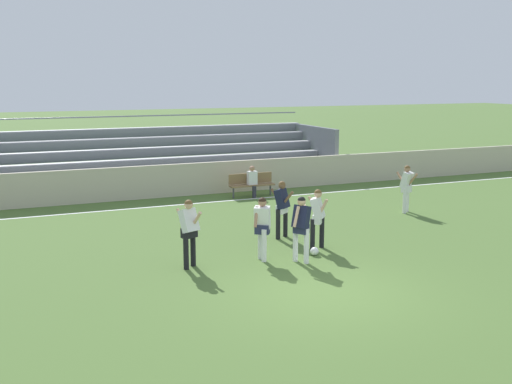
{
  "coord_description": "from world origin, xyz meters",
  "views": [
    {
      "loc": [
        -6.24,
        -10.89,
        4.51
      ],
      "look_at": [
        0.47,
        4.85,
        1.33
      ],
      "focal_mm": 42.77,
      "sensor_mm": 36.0,
      "label": 1
    }
  ],
  "objects_px": {
    "soccer_ball": "(314,251)",
    "bench_far_right": "(251,182)",
    "player_white_challenging": "(189,227)",
    "spectator_seated": "(252,179)",
    "player_white_pressing_high": "(407,185)",
    "player_dark_wide_left": "(282,204)",
    "player_white_on_ball": "(262,223)",
    "player_white_dropping_back": "(318,214)",
    "player_dark_wide_right": "(301,223)",
    "bleacher_stand": "(147,157)"
  },
  "relations": [
    {
      "from": "player_white_dropping_back",
      "to": "player_white_on_ball",
      "type": "xyz_separation_m",
      "value": [
        -1.79,
        -0.41,
        -0.01
      ]
    },
    {
      "from": "bench_far_right",
      "to": "player_dark_wide_left",
      "type": "bearing_deg",
      "value": -104.78
    },
    {
      "from": "spectator_seated",
      "to": "player_white_pressing_high",
      "type": "distance_m",
      "value": 5.98
    },
    {
      "from": "bleacher_stand",
      "to": "player_white_challenging",
      "type": "bearing_deg",
      "value": -98.47
    },
    {
      "from": "bleacher_stand",
      "to": "player_white_on_ball",
      "type": "distance_m",
      "value": 12.27
    },
    {
      "from": "bench_far_right",
      "to": "player_white_on_ball",
      "type": "xyz_separation_m",
      "value": [
        -3.03,
        -7.98,
        0.41
      ]
    },
    {
      "from": "bleacher_stand",
      "to": "player_dark_wide_right",
      "type": "height_order",
      "value": "bleacher_stand"
    },
    {
      "from": "spectator_seated",
      "to": "player_white_pressing_high",
      "type": "bearing_deg",
      "value": -51.12
    },
    {
      "from": "player_white_pressing_high",
      "to": "soccer_ball",
      "type": "xyz_separation_m",
      "value": [
        -5.36,
        -3.36,
        -0.85
      ]
    },
    {
      "from": "player_white_on_ball",
      "to": "player_white_pressing_high",
      "type": "xyz_separation_m",
      "value": [
        6.78,
        3.21,
        0.01
      ]
    },
    {
      "from": "player_white_challenging",
      "to": "soccer_ball",
      "type": "relative_size",
      "value": 7.64
    },
    {
      "from": "player_white_on_ball",
      "to": "spectator_seated",
      "type": "bearing_deg",
      "value": 68.92
    },
    {
      "from": "soccer_ball",
      "to": "player_dark_wide_right",
      "type": "bearing_deg",
      "value": -147.13
    },
    {
      "from": "player_white_dropping_back",
      "to": "player_white_challenging",
      "type": "bearing_deg",
      "value": -175.63
    },
    {
      "from": "player_white_dropping_back",
      "to": "player_dark_wide_left",
      "type": "relative_size",
      "value": 0.98
    },
    {
      "from": "bleacher_stand",
      "to": "spectator_seated",
      "type": "bearing_deg",
      "value": -54.99
    },
    {
      "from": "bleacher_stand",
      "to": "spectator_seated",
      "type": "height_order",
      "value": "bleacher_stand"
    },
    {
      "from": "player_white_on_ball",
      "to": "soccer_ball",
      "type": "height_order",
      "value": "player_white_on_ball"
    },
    {
      "from": "spectator_seated",
      "to": "soccer_ball",
      "type": "relative_size",
      "value": 5.5
    },
    {
      "from": "player_dark_wide_right",
      "to": "player_dark_wide_left",
      "type": "distance_m",
      "value": 2.4
    },
    {
      "from": "bleacher_stand",
      "to": "player_dark_wide_right",
      "type": "distance_m",
      "value": 12.83
    },
    {
      "from": "bleacher_stand",
      "to": "player_white_dropping_back",
      "type": "bearing_deg",
      "value": -81.13
    },
    {
      "from": "bench_far_right",
      "to": "player_dark_wide_left",
      "type": "distance_m",
      "value": 6.41
    },
    {
      "from": "bench_far_right",
      "to": "spectator_seated",
      "type": "distance_m",
      "value": 0.19
    },
    {
      "from": "spectator_seated",
      "to": "bench_far_right",
      "type": "bearing_deg",
      "value": 90.0
    },
    {
      "from": "bleacher_stand",
      "to": "player_white_dropping_back",
      "type": "distance_m",
      "value": 12.01
    },
    {
      "from": "soccer_ball",
      "to": "player_white_dropping_back",
      "type": "bearing_deg",
      "value": 55.66
    },
    {
      "from": "player_white_on_ball",
      "to": "player_white_pressing_high",
      "type": "relative_size",
      "value": 0.99
    },
    {
      "from": "soccer_ball",
      "to": "bench_far_right",
      "type": "bearing_deg",
      "value": 78.76
    },
    {
      "from": "bench_far_right",
      "to": "spectator_seated",
      "type": "bearing_deg",
      "value": -90.0
    },
    {
      "from": "bench_far_right",
      "to": "soccer_ball",
      "type": "xyz_separation_m",
      "value": [
        -1.61,
        -8.13,
        -0.44
      ]
    },
    {
      "from": "player_dark_wide_left",
      "to": "bench_far_right",
      "type": "bearing_deg",
      "value": 75.22
    },
    {
      "from": "player_white_dropping_back",
      "to": "soccer_ball",
      "type": "relative_size",
      "value": 7.39
    },
    {
      "from": "player_dark_wide_left",
      "to": "player_white_on_ball",
      "type": "bearing_deg",
      "value": -127.94
    },
    {
      "from": "spectator_seated",
      "to": "player_dark_wide_left",
      "type": "distance_m",
      "value": 6.29
    },
    {
      "from": "spectator_seated",
      "to": "player_white_challenging",
      "type": "bearing_deg",
      "value": -122.33
    },
    {
      "from": "spectator_seated",
      "to": "player_white_pressing_high",
      "type": "height_order",
      "value": "player_white_pressing_high"
    },
    {
      "from": "bench_far_right",
      "to": "player_white_dropping_back",
      "type": "height_order",
      "value": "player_white_dropping_back"
    },
    {
      "from": "spectator_seated",
      "to": "player_dark_wide_right",
      "type": "relative_size",
      "value": 0.72
    },
    {
      "from": "player_white_on_ball",
      "to": "player_dark_wide_left",
      "type": "bearing_deg",
      "value": 52.06
    },
    {
      "from": "player_white_challenging",
      "to": "soccer_ball",
      "type": "bearing_deg",
      "value": -4.81
    },
    {
      "from": "bleacher_stand",
      "to": "player_white_pressing_high",
      "type": "height_order",
      "value": "bleacher_stand"
    },
    {
      "from": "player_white_challenging",
      "to": "player_white_pressing_high",
      "type": "height_order",
      "value": "player_white_challenging"
    },
    {
      "from": "bench_far_right",
      "to": "player_white_challenging",
      "type": "height_order",
      "value": "player_white_challenging"
    },
    {
      "from": "player_white_dropping_back",
      "to": "spectator_seated",
      "type": "bearing_deg",
      "value": 80.59
    },
    {
      "from": "player_white_dropping_back",
      "to": "player_dark_wide_right",
      "type": "relative_size",
      "value": 0.97
    },
    {
      "from": "player_dark_wide_right",
      "to": "player_white_pressing_high",
      "type": "distance_m",
      "value": 7.04
    },
    {
      "from": "spectator_seated",
      "to": "player_white_dropping_back",
      "type": "distance_m",
      "value": 7.56
    },
    {
      "from": "bleacher_stand",
      "to": "bench_far_right",
      "type": "bearing_deg",
      "value": -54.26
    },
    {
      "from": "player_white_on_ball",
      "to": "player_white_pressing_high",
      "type": "distance_m",
      "value": 7.5
    }
  ]
}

